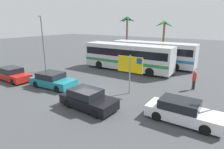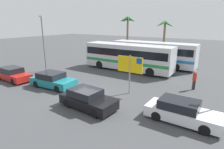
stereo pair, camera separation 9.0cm
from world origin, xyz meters
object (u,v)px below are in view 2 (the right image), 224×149
(car_teal, at_px, (53,80))
(bus_rear_coach, at_px, (153,53))
(bus_front_coach, at_px, (128,56))
(car_white, at_px, (182,112))
(car_red, at_px, (13,74))
(car_black, at_px, (87,99))
(pedestrian_by_bus, at_px, (195,78))
(ferry_sign, at_px, (130,66))

(car_teal, bearing_deg, bus_rear_coach, 66.75)
(bus_front_coach, bearing_deg, car_white, -46.75)
(bus_rear_coach, relative_size, car_teal, 2.55)
(car_red, bearing_deg, bus_front_coach, 54.48)
(bus_rear_coach, distance_m, car_black, 14.66)
(bus_front_coach, distance_m, car_red, 12.65)
(car_teal, bearing_deg, car_black, -20.79)
(bus_front_coach, bearing_deg, pedestrian_by_bus, -19.60)
(pedestrian_by_bus, bearing_deg, ferry_sign, 79.83)
(car_teal, height_order, pedestrian_by_bus, pedestrian_by_bus)
(bus_rear_coach, height_order, car_black, bus_rear_coach)
(car_teal, relative_size, car_white, 1.00)
(bus_front_coach, distance_m, car_white, 12.55)
(ferry_sign, relative_size, pedestrian_by_bus, 1.84)
(car_teal, relative_size, pedestrian_by_bus, 2.47)
(ferry_sign, height_order, car_white, ferry_sign)
(car_teal, distance_m, car_white, 11.38)
(car_black, bearing_deg, car_white, 18.82)
(bus_rear_coach, bearing_deg, car_white, -62.11)
(car_white, xyz_separation_m, car_black, (-5.88, -1.59, -0.00))
(car_teal, bearing_deg, ferry_sign, 15.05)
(ferry_sign, relative_size, car_teal, 0.75)
(car_teal, relative_size, car_red, 0.99)
(car_black, distance_m, pedestrian_by_bus, 9.52)
(bus_rear_coach, relative_size, car_white, 2.55)
(car_red, height_order, pedestrian_by_bus, pedestrian_by_bus)
(bus_front_coach, xyz_separation_m, car_red, (-7.77, -9.91, -1.15))
(car_white, relative_size, pedestrian_by_bus, 2.47)
(car_red, bearing_deg, car_white, 5.43)
(ferry_sign, xyz_separation_m, car_red, (-11.64, -3.19, -1.69))
(ferry_sign, xyz_separation_m, car_white, (4.69, -2.37, -1.69))
(ferry_sign, height_order, car_black, ferry_sign)
(bus_front_coach, distance_m, ferry_sign, 7.78)
(ferry_sign, bearing_deg, car_black, -106.23)
(bus_front_coach, relative_size, car_teal, 2.55)
(pedestrian_by_bus, bearing_deg, bus_rear_coach, -8.69)
(bus_front_coach, distance_m, car_black, 11.09)
(bus_front_coach, height_order, car_teal, bus_front_coach)
(car_teal, height_order, car_red, same)
(car_teal, distance_m, car_black, 5.74)
(bus_front_coach, bearing_deg, car_black, -75.93)
(pedestrian_by_bus, bearing_deg, car_white, 131.83)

